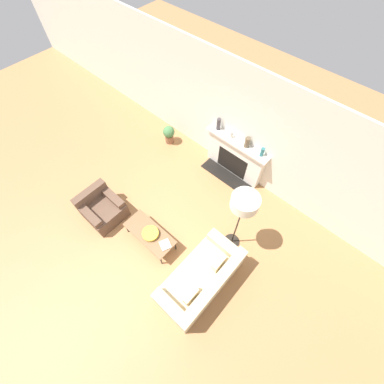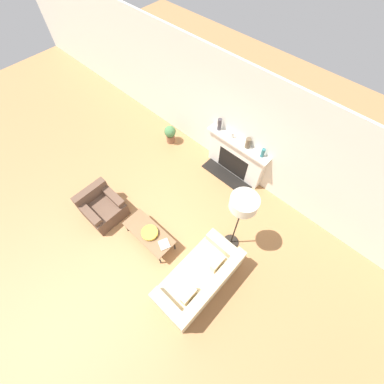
% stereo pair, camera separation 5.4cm
% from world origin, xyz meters
% --- Properties ---
extents(ground_plane, '(18.00, 18.00, 0.00)m').
position_xyz_m(ground_plane, '(0.00, 0.00, 0.00)').
color(ground_plane, '#A87547').
extents(wall_back, '(18.00, 0.06, 2.90)m').
position_xyz_m(wall_back, '(0.00, 3.11, 1.45)').
color(wall_back, silver).
rests_on(wall_back, ground_plane).
extents(fireplace, '(1.70, 0.59, 1.10)m').
position_xyz_m(fireplace, '(0.14, 2.96, 0.53)').
color(fireplace, silver).
rests_on(fireplace, ground_plane).
extents(couch, '(0.90, 1.80, 0.78)m').
position_xyz_m(couch, '(1.47, 0.16, 0.30)').
color(couch, '#CCB78E').
rests_on(couch, ground_plane).
extents(armchair_near, '(0.85, 0.82, 0.74)m').
position_xyz_m(armchair_near, '(-1.33, -0.17, 0.28)').
color(armchair_near, brown).
rests_on(armchair_near, ground_plane).
extents(coffee_table, '(1.19, 0.52, 0.40)m').
position_xyz_m(coffee_table, '(0.00, 0.13, 0.37)').
color(coffee_table, brown).
rests_on(coffee_table, ground_plane).
extents(bowl, '(0.36, 0.36, 0.08)m').
position_xyz_m(bowl, '(0.04, 0.12, 0.45)').
color(bowl, gold).
rests_on(bowl, coffee_table).
extents(book, '(0.29, 0.28, 0.02)m').
position_xyz_m(book, '(0.45, 0.17, 0.41)').
color(book, '#B2A893').
rests_on(book, coffee_table).
extents(floor_lamp, '(0.51, 0.51, 1.90)m').
position_xyz_m(floor_lamp, '(1.38, 1.32, 1.66)').
color(floor_lamp, black).
rests_on(floor_lamp, ground_plane).
extents(mantel_vase_left, '(0.10, 0.10, 0.32)m').
position_xyz_m(mantel_vase_left, '(-0.48, 2.98, 1.25)').
color(mantel_vase_left, '#3D383D').
rests_on(mantel_vase_left, fireplace).
extents(mantel_vase_center_left, '(0.08, 0.08, 0.17)m').
position_xyz_m(mantel_vase_center_left, '(-0.07, 2.98, 1.18)').
color(mantel_vase_center_left, beige).
rests_on(mantel_vase_center_left, fireplace).
extents(mantel_vase_center_right, '(0.12, 0.12, 0.26)m').
position_xyz_m(mantel_vase_center_right, '(0.37, 2.98, 1.23)').
color(mantel_vase_center_right, brown).
rests_on(mantel_vase_center_right, fireplace).
extents(mantel_vase_right, '(0.08, 0.08, 0.23)m').
position_xyz_m(mantel_vase_right, '(0.78, 2.98, 1.21)').
color(mantel_vase_right, '#28666B').
rests_on(mantel_vase_right, fireplace).
extents(potted_plant, '(0.33, 0.33, 0.56)m').
position_xyz_m(potted_plant, '(-1.86, 2.58, 0.31)').
color(potted_plant, brown).
rests_on(potted_plant, ground_plane).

